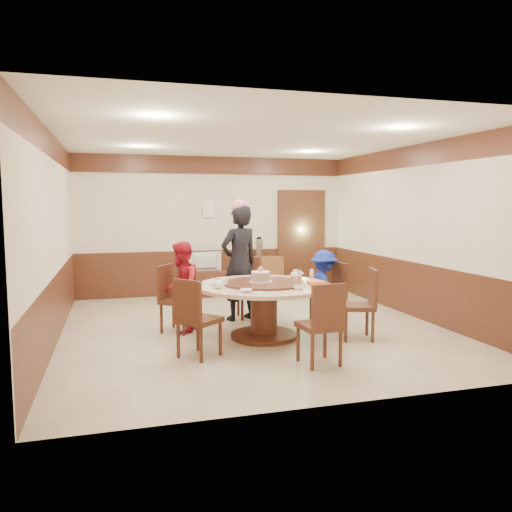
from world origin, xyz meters
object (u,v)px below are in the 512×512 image
object	(u,v)px
person_red	(182,287)
birthday_cake	(261,276)
banquet_table	(264,300)
thermos	(259,248)
person_blue	(324,288)
television	(206,262)
person_standing	(239,263)
side_cabinet	(263,275)
tv_stand	(206,284)
shrimp_platter	(317,284)

from	to	relation	value
person_red	birthday_cake	distance (m)	1.18
banquet_table	thermos	world-z (taller)	thermos
banquet_table	person_red	world-z (taller)	person_red
banquet_table	birthday_cake	bearing A→B (deg)	139.20
person_blue	television	world-z (taller)	person_blue
person_standing	person_red	distance (m)	1.16
person_standing	birthday_cake	xyz separation A→B (m)	(0.02, -1.12, -0.06)
television	side_cabinet	distance (m)	1.24
television	thermos	size ratio (longest dim) A/B	1.77
person_standing	birthday_cake	bearing A→B (deg)	70.43
person_standing	thermos	size ratio (longest dim) A/B	4.82
birthday_cake	tv_stand	size ratio (longest dim) A/B	0.38
person_red	television	size ratio (longest dim) A/B	1.96
banquet_table	thermos	distance (m)	3.51
banquet_table	thermos	size ratio (longest dim) A/B	4.84
banquet_table	shrimp_platter	size ratio (longest dim) A/B	6.14
banquet_table	birthday_cake	distance (m)	0.32
person_standing	birthday_cake	size ratio (longest dim) A/B	5.69
birthday_cake	television	distance (m)	3.31
tv_stand	person_red	bearing A→B (deg)	-107.13
person_standing	person_blue	size ratio (longest dim) A/B	1.59
birthday_cake	shrimp_platter	distance (m)	0.78
side_cabinet	person_standing	bearing A→B (deg)	-115.28
banquet_table	tv_stand	xyz separation A→B (m)	(-0.21, 3.33, -0.28)
television	thermos	distance (m)	1.15
banquet_table	person_standing	world-z (taller)	person_standing
television	side_cabinet	xyz separation A→B (m)	(1.20, 0.03, -0.32)
television	side_cabinet	bearing A→B (deg)	177.35
tv_stand	person_blue	bearing A→B (deg)	-65.72
person_red	birthday_cake	xyz separation A→B (m)	(1.01, -0.58, 0.20)
person_red	television	bearing A→B (deg)	-178.96
person_blue	side_cabinet	distance (m)	2.93
shrimp_platter	side_cabinet	distance (m)	3.76
person_standing	shrimp_platter	distance (m)	1.67
person_blue	television	xyz separation A→B (m)	(-1.30, 2.89, 0.12)
person_blue	shrimp_platter	distance (m)	0.95
banquet_table	television	xyz separation A→B (m)	(-0.21, 3.33, 0.16)
person_blue	thermos	distance (m)	2.95
person_red	thermos	size ratio (longest dim) A/B	3.46
tv_stand	television	size ratio (longest dim) A/B	1.27
person_blue	birthday_cake	distance (m)	1.23
tv_stand	thermos	size ratio (longest dim) A/B	2.24
banquet_table	side_cabinet	xyz separation A→B (m)	(0.98, 3.36, -0.16)
person_standing	tv_stand	world-z (taller)	person_standing
banquet_table	person_red	distance (m)	1.22
person_standing	thermos	world-z (taller)	person_standing
person_standing	person_red	size ratio (longest dim) A/B	1.39
thermos	side_cabinet	bearing A→B (deg)	0.00
tv_stand	television	xyz separation A→B (m)	(0.00, 0.00, 0.44)
tv_stand	person_standing	bearing A→B (deg)	-86.04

